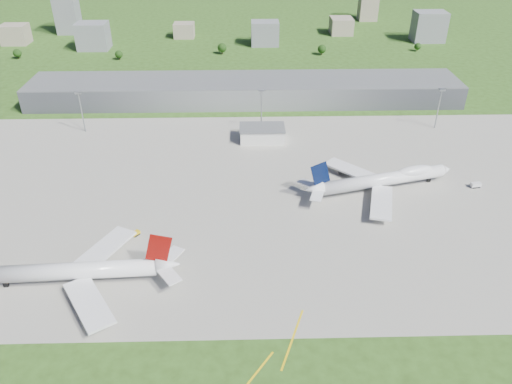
{
  "coord_description": "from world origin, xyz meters",
  "views": [
    {
      "loc": [
        -0.34,
        -172.52,
        131.42
      ],
      "look_at": [
        4.5,
        25.71,
        9.0
      ],
      "focal_mm": 35.0,
      "sensor_mm": 36.0,
      "label": 1
    }
  ],
  "objects_px": {
    "van_white_far": "(476,185)",
    "airliner_red_twin": "(80,271)",
    "van_white_near": "(341,187)",
    "airliner_blue_quad": "(384,179)",
    "tug_yellow": "(136,234)"
  },
  "relations": [
    {
      "from": "van_white_far",
      "to": "van_white_near",
      "type": "bearing_deg",
      "value": 171.36
    },
    {
      "from": "airliner_blue_quad",
      "to": "van_white_far",
      "type": "xyz_separation_m",
      "value": [
        47.99,
        0.83,
        -4.52
      ]
    },
    {
      "from": "airliner_red_twin",
      "to": "van_white_near",
      "type": "xyz_separation_m",
      "value": [
        111.77,
        66.77,
        -4.4
      ]
    },
    {
      "from": "airliner_blue_quad",
      "to": "tug_yellow",
      "type": "xyz_separation_m",
      "value": [
        -117.63,
        -36.0,
        -4.87
      ]
    },
    {
      "from": "airliner_blue_quad",
      "to": "tug_yellow",
      "type": "relative_size",
      "value": 18.78
    },
    {
      "from": "van_white_far",
      "to": "airliner_red_twin",
      "type": "bearing_deg",
      "value": -168.59
    },
    {
      "from": "airliner_red_twin",
      "to": "tug_yellow",
      "type": "bearing_deg",
      "value": -119.64
    },
    {
      "from": "airliner_blue_quad",
      "to": "tug_yellow",
      "type": "distance_m",
      "value": 123.11
    },
    {
      "from": "airliner_blue_quad",
      "to": "van_white_near",
      "type": "bearing_deg",
      "value": 163.87
    },
    {
      "from": "airliner_red_twin",
      "to": "van_white_near",
      "type": "height_order",
      "value": "airliner_red_twin"
    },
    {
      "from": "tug_yellow",
      "to": "van_white_far",
      "type": "distance_m",
      "value": 169.66
    },
    {
      "from": "airliner_red_twin",
      "to": "van_white_far",
      "type": "relative_size",
      "value": 14.76
    },
    {
      "from": "van_white_near",
      "to": "van_white_far",
      "type": "height_order",
      "value": "van_white_near"
    },
    {
      "from": "van_white_far",
      "to": "tug_yellow",
      "type": "bearing_deg",
      "value": -176.41
    },
    {
      "from": "tug_yellow",
      "to": "airliner_blue_quad",
      "type": "bearing_deg",
      "value": -33.09
    }
  ]
}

